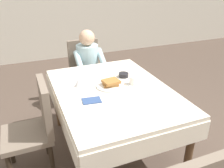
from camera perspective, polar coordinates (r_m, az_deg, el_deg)
name	(u,v)px	position (r m, az deg, el deg)	size (l,w,h in m)	color
ground_plane	(113,147)	(2.75, 0.22, -15.17)	(14.00, 14.00, 0.00)	brown
dining_table_main	(113,97)	(2.38, 0.25, -3.21)	(1.12, 1.52, 0.74)	silver
chair_diner	(86,68)	(3.45, -6.42, 3.84)	(0.44, 0.45, 0.93)	#7A6B5B
diner_person	(88,63)	(3.27, -5.77, 5.17)	(0.40, 0.43, 1.12)	silver
chair_left_side	(36,124)	(2.31, -17.97, -9.13)	(0.45, 0.44, 0.93)	#7A6B5B
plate_breakfast	(110,86)	(2.39, -0.48, -0.48)	(0.28, 0.28, 0.02)	white
breakfast_stack	(111,82)	(2.38, -0.29, 0.38)	(0.18, 0.16, 0.05)	#A36B33
cup_coffee	(133,81)	(2.44, 5.16, 0.85)	(0.11, 0.08, 0.08)	white
bowl_butter	(124,75)	(2.62, 2.83, 2.21)	(0.11, 0.11, 0.04)	black
syrup_pitcher	(78,83)	(2.41, -8.28, 0.24)	(0.08, 0.08, 0.07)	silver
fork_left_of_plate	(93,90)	(2.32, -4.67, -1.57)	(0.18, 0.01, 0.01)	silver
knife_right_of_plate	(128,84)	(2.45, 3.83, -0.05)	(0.20, 0.01, 0.01)	silver
spoon_near_edge	(124,102)	(2.11, 3.04, -4.41)	(0.15, 0.01, 0.01)	silver
napkin_folded	(92,100)	(2.14, -4.99, -4.02)	(0.17, 0.12, 0.01)	#334C7F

